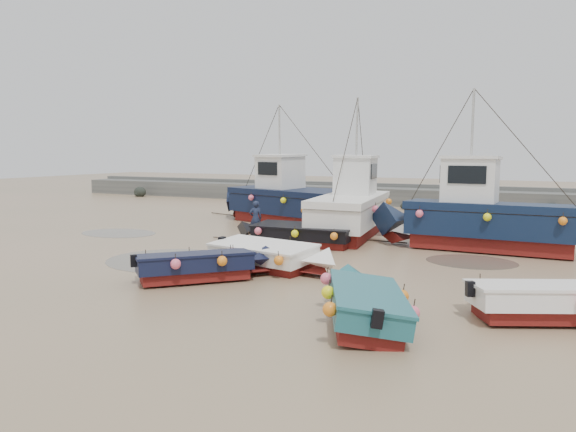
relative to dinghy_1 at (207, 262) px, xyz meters
The scene contains 14 objects.
ground 3.19m from the dinghy_1, 69.23° to the left, with size 120.00×120.00×0.00m, color #A07E61.
seawall 24.96m from the dinghy_1, 87.33° to the left, with size 60.00×4.92×1.50m.
puddle_a 3.50m from the dinghy_1, 144.70° to the left, with size 4.83×4.83×0.01m, color #5B5548.
puddle_b 9.30m from the dinghy_1, 43.53° to the left, with size 3.12×3.12×0.01m, color #5B5548.
puddle_c 11.01m from the dinghy_1, 146.40° to the left, with size 3.79×3.79×0.01m, color #5B5548.
puddle_d 14.17m from the dinghy_1, 81.16° to the left, with size 6.34×6.34×0.01m, color #5B5548.
dinghy_1 is the anchor object (origin of this frame).
dinghy_2 5.81m from the dinghy_1, 18.54° to the right, with size 3.07×5.43×1.43m.
dinghy_4 6.93m from the dinghy_1, 92.66° to the left, with size 6.62×2.23×1.43m.
dinghy_5 2.41m from the dinghy_1, 62.89° to the left, with size 5.79×2.61×1.43m.
cabin_boat_0 13.47m from the dinghy_1, 106.27° to the left, with size 10.65×5.14×6.22m.
cabin_boat_1 10.57m from the dinghy_1, 85.33° to the left, with size 3.41×10.20×6.22m.
cabin_boat_2 11.06m from the dinghy_1, 54.26° to the left, with size 9.46×2.84×6.22m.
person 8.78m from the dinghy_1, 109.89° to the left, with size 0.58×0.38×1.60m, color #1B233B.
Camera 1 is at (8.39, -16.68, 3.90)m, focal length 35.00 mm.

